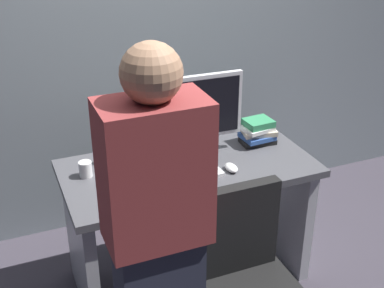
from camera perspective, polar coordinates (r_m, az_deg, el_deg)
name	(u,v)px	position (r m, az deg, el deg)	size (l,w,h in m)	color
ground_plane	(189,275)	(3.21, -0.35, -14.22)	(9.00, 9.00, 0.00)	#3D3842
desk	(189,203)	(2.90, -0.38, -6.50)	(1.34, 0.68, 0.75)	#4C4C51
person_at_desk	(157,239)	(2.09, -3.83, -10.43)	(0.40, 0.24, 1.64)	#262838
monitor	(195,111)	(2.79, 0.34, 3.63)	(0.54, 0.15, 0.46)	silver
keyboard	(182,178)	(2.64, -1.11, -3.76)	(0.43, 0.13, 0.02)	white
mouse	(231,168)	(2.73, 4.32, -2.61)	(0.06, 0.10, 0.03)	white
cup_near_keyboard	(118,185)	(2.53, -8.14, -4.47)	(0.07, 0.07, 0.10)	silver
cup_by_monitor	(86,169)	(2.71, -11.63, -2.73)	(0.07, 0.07, 0.08)	silver
book_stack	(258,132)	(3.02, 7.26, 1.31)	(0.21, 0.16, 0.14)	black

